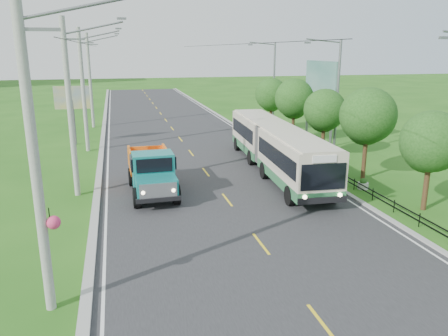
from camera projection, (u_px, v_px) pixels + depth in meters
name	position (u px, v px, depth m)	size (l,w,h in m)	color
ground	(261.00, 244.00, 19.16)	(240.00, 240.00, 0.00)	#205714
road	(187.00, 148.00, 37.89)	(14.00, 120.00, 0.02)	#28282B
curb_left	(101.00, 152.00, 36.19)	(0.40, 120.00, 0.15)	#9E9E99
curb_right	(265.00, 143.00, 39.54)	(0.30, 120.00, 0.10)	#9E9E99
edge_line_left	(108.00, 152.00, 36.34)	(0.12, 120.00, 0.00)	silver
edge_line_right	(260.00, 144.00, 39.43)	(0.12, 120.00, 0.00)	silver
centre_dash	(261.00, 244.00, 19.15)	(0.12, 2.20, 0.00)	yellow
railing_right	(301.00, 155.00, 34.06)	(0.04, 40.00, 0.60)	black
pole_nearest	(37.00, 163.00, 13.14)	(3.51, 0.44, 10.00)	gray
pole_near	(71.00, 108.00, 24.33)	(3.51, 0.32, 10.00)	gray
pole_mid	(84.00, 90.00, 35.57)	(3.51, 0.32, 10.00)	gray
pole_far	(90.00, 80.00, 46.81)	(3.51, 0.32, 10.00)	gray
tree_second	(430.00, 144.00, 22.54)	(3.18, 3.26, 5.30)	#382314
tree_third	(367.00, 118.00, 28.04)	(3.60, 3.62, 6.00)	#382314
tree_fourth	(324.00, 112.00, 33.76)	(3.24, 3.31, 5.40)	#382314
tree_fifth	(294.00, 100.00, 39.31)	(3.48, 3.52, 5.80)	#382314
tree_back	(271.00, 96.00, 44.98)	(3.30, 3.36, 5.50)	#382314
streetlight_mid	(336.00, 95.00, 33.47)	(3.02, 0.20, 9.07)	slate
streetlight_far	(273.00, 82.00, 46.58)	(3.02, 0.20, 9.07)	slate
planter_near	(363.00, 184.00, 26.71)	(0.64, 0.64, 0.67)	silver
planter_mid	(308.00, 155.00, 34.20)	(0.64, 0.64, 0.67)	silver
planter_far	(273.00, 136.00, 41.69)	(0.64, 0.64, 0.67)	silver
billboard_left	(72.00, 101.00, 38.41)	(3.00, 0.20, 5.20)	slate
billboard_right	(321.00, 83.00, 39.36)	(0.24, 6.00, 7.30)	slate
bus	(276.00, 145.00, 30.08)	(3.69, 16.74, 3.21)	#2A6B3E
dump_truck	(152.00, 169.00, 25.52)	(2.63, 6.42, 2.67)	#147877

